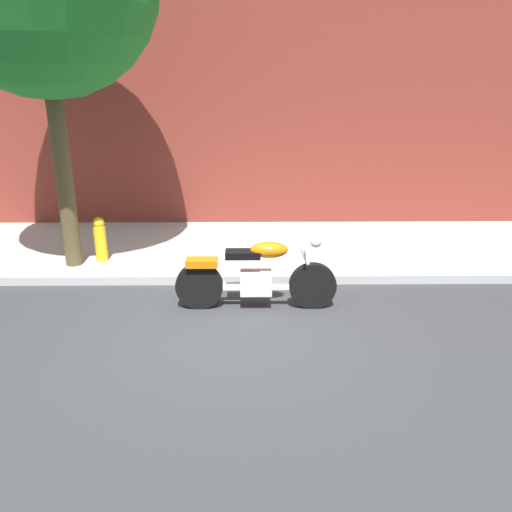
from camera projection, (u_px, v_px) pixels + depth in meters
The scene contains 5 objects.
ground_plane at pixel (231, 324), 6.70m from camera, with size 60.00×60.00×0.00m, color #303335.
sidewalk at pixel (236, 248), 9.50m from camera, with size 18.32×3.26×0.14m, color #ACACAC.
building_facade at pixel (236, 32), 10.00m from camera, with size 18.32×0.50×7.95m, color maroon.
motorcycle at pixel (256, 276), 7.04m from camera, with size 2.26×0.70×1.16m.
fire_hydrant at pixel (101, 243), 8.55m from camera, with size 0.20×0.20×0.91m.
Camera 1 is at (0.27, -6.04, 3.05)m, focal length 35.45 mm.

